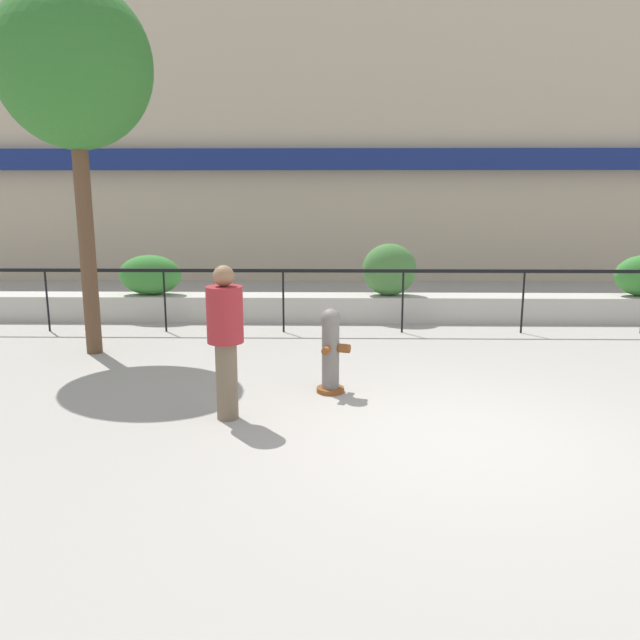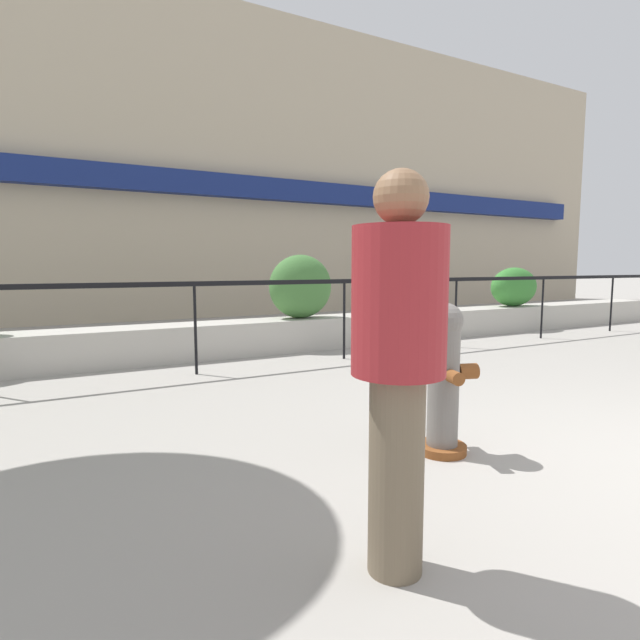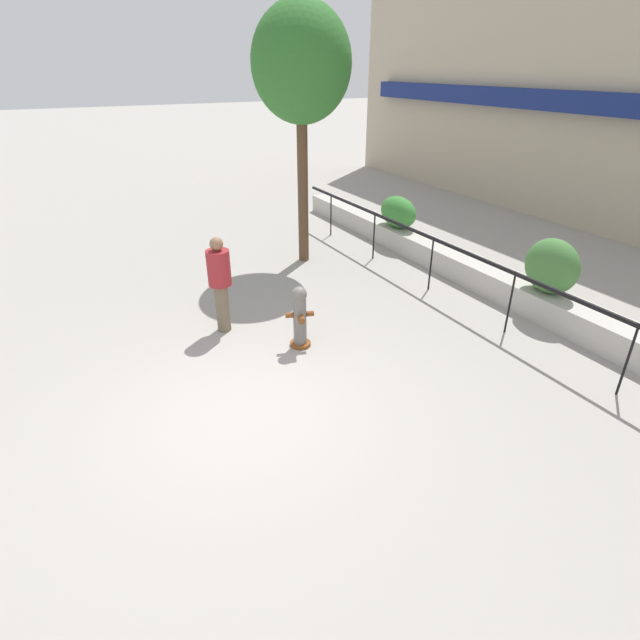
# 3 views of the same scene
# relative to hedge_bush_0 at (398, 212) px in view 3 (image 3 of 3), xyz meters

# --- Properties ---
(ground_plane) EXTENTS (120.00, 120.00, 0.00)m
(ground_plane) POSITION_rel_hedge_bush_0_xyz_m (4.85, -6.00, -0.89)
(ground_plane) COLOR #9E9991
(planter_wall_low) EXTENTS (18.00, 0.70, 0.50)m
(planter_wall_low) POSITION_rel_hedge_bush_0_xyz_m (4.85, 0.00, -0.64)
(planter_wall_low) COLOR #B7B2A8
(planter_wall_low) RESTS_ON ground
(fence_railing_segment) EXTENTS (15.00, 0.05, 1.15)m
(fence_railing_segment) POSITION_rel_hedge_bush_0_xyz_m (4.85, -1.10, 0.13)
(fence_railing_segment) COLOR black
(fence_railing_segment) RESTS_ON ground
(hedge_bush_0) EXTENTS (1.23, 0.67, 0.78)m
(hedge_bush_0) POSITION_rel_hedge_bush_0_xyz_m (0.00, 0.00, 0.00)
(hedge_bush_0) COLOR #387F33
(hedge_bush_0) RESTS_ON planter_wall_low
(hedge_bush_1) EXTENTS (1.06, 0.70, 1.02)m
(hedge_bush_1) POSITION_rel_hedge_bush_0_xyz_m (4.70, 0.00, 0.12)
(hedge_bush_1) COLOR #427538
(hedge_bush_1) RESTS_ON planter_wall_low
(fire_hydrant) EXTENTS (0.48, 0.48, 1.08)m
(fire_hydrant) POSITION_rel_hedge_bush_0_xyz_m (3.57, -4.54, -0.34)
(fire_hydrant) COLOR brown
(fire_hydrant) RESTS_ON ground
(street_tree) EXTENTS (2.27, 2.05, 5.49)m
(street_tree) POSITION_rel_hedge_bush_0_xyz_m (-0.17, -2.63, 3.36)
(street_tree) COLOR brown
(street_tree) RESTS_ON ground
(pedestrian) EXTENTS (0.42, 0.42, 1.73)m
(pedestrian) POSITION_rel_hedge_bush_0_xyz_m (2.42, -5.50, 0.10)
(pedestrian) COLOR brown
(pedestrian) RESTS_ON ground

